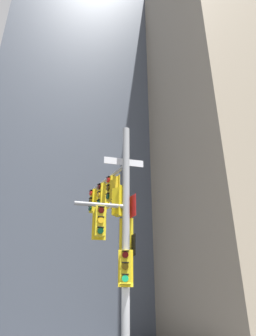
# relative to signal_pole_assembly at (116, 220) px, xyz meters

# --- Properties ---
(building_tower_right) EXTENTS (16.19, 16.19, 38.37)m
(building_tower_right) POSITION_rel_signal_pole_assembly_xyz_m (16.01, 11.21, 14.50)
(building_tower_right) COLOR tan
(building_tower_right) RESTS_ON ground
(building_mid_block) EXTENTS (16.83, 16.83, 51.77)m
(building_mid_block) POSITION_rel_signal_pole_assembly_xyz_m (1.43, 21.87, 21.20)
(building_mid_block) COLOR #4C5460
(building_mid_block) RESTS_ON ground
(signal_pole_assembly) EXTENTS (2.61, 3.69, 8.26)m
(signal_pole_assembly) POSITION_rel_signal_pole_assembly_xyz_m (0.00, 0.00, 0.00)
(signal_pole_assembly) COLOR #9EA0A3
(signal_pole_assembly) RESTS_ON ground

